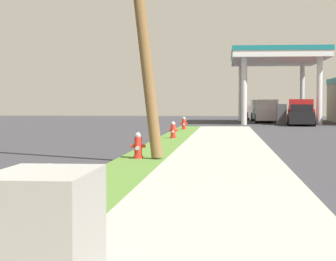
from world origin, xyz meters
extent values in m
cylinder|color=red|center=(0.68, 5.45, 0.15)|extent=(0.29, 0.29, 0.06)
cylinder|color=red|center=(0.68, 5.45, 0.42)|extent=(0.22, 0.22, 0.60)
sphere|color=#B2B2B7|center=(0.68, 5.45, 0.76)|extent=(0.19, 0.19, 0.19)
cylinder|color=#B2B2B7|center=(0.68, 5.45, 0.84)|extent=(0.06, 0.06, 0.05)
cylinder|color=red|center=(0.52, 5.45, 0.47)|extent=(0.10, 0.09, 0.09)
cylinder|color=red|center=(0.84, 5.45, 0.47)|extent=(0.10, 0.09, 0.09)
cylinder|color=#B2B2B7|center=(0.68, 5.28, 0.42)|extent=(0.11, 0.12, 0.11)
cylinder|color=red|center=(0.60, 14.96, 0.15)|extent=(0.29, 0.29, 0.06)
cylinder|color=red|center=(0.60, 14.96, 0.42)|extent=(0.22, 0.22, 0.60)
sphere|color=#B2B2B7|center=(0.60, 14.96, 0.76)|extent=(0.19, 0.19, 0.19)
cylinder|color=#B2B2B7|center=(0.60, 14.96, 0.84)|extent=(0.06, 0.06, 0.05)
cylinder|color=red|center=(0.44, 14.96, 0.47)|extent=(0.10, 0.09, 0.09)
cylinder|color=red|center=(0.76, 14.96, 0.47)|extent=(0.10, 0.09, 0.09)
cylinder|color=#B2B2B7|center=(0.60, 14.79, 0.42)|extent=(0.11, 0.12, 0.11)
cylinder|color=red|center=(0.73, 25.51, 0.15)|extent=(0.29, 0.29, 0.06)
cylinder|color=red|center=(0.73, 25.51, 0.42)|extent=(0.22, 0.22, 0.60)
sphere|color=#B2B2B7|center=(0.73, 25.51, 0.76)|extent=(0.19, 0.19, 0.19)
cylinder|color=#B2B2B7|center=(0.73, 25.51, 0.84)|extent=(0.06, 0.06, 0.05)
cylinder|color=red|center=(0.57, 25.51, 0.47)|extent=(0.10, 0.09, 0.09)
cylinder|color=red|center=(0.89, 25.51, 0.47)|extent=(0.10, 0.09, 0.09)
cylinder|color=#B2B2B7|center=(0.73, 25.34, 0.42)|extent=(0.11, 0.12, 0.11)
cylinder|color=red|center=(0.58, 35.08, 0.15)|extent=(0.29, 0.29, 0.06)
cylinder|color=red|center=(0.58, 35.08, 0.42)|extent=(0.22, 0.22, 0.60)
sphere|color=#B2B2B7|center=(0.58, 35.08, 0.76)|extent=(0.19, 0.19, 0.19)
cylinder|color=#B2B2B7|center=(0.58, 35.08, 0.84)|extent=(0.06, 0.06, 0.05)
cylinder|color=red|center=(0.42, 35.08, 0.47)|extent=(0.10, 0.09, 0.09)
cylinder|color=red|center=(0.74, 35.08, 0.47)|extent=(0.10, 0.09, 0.09)
cylinder|color=#B2B2B7|center=(0.58, 34.91, 0.42)|extent=(0.11, 0.12, 0.11)
cylinder|color=silver|center=(4.44, 46.82, 2.58)|extent=(0.44, 0.44, 5.15)
cylinder|color=silver|center=(10.12, 46.82, 2.58)|extent=(0.44, 0.44, 5.15)
cylinder|color=silver|center=(4.44, 58.08, 2.58)|extent=(0.44, 0.44, 5.15)
cylinder|color=silver|center=(10.12, 58.08, 2.58)|extent=(0.44, 0.44, 5.15)
cube|color=white|center=(7.28, 52.45, 5.40)|extent=(7.48, 13.06, 0.50)
cube|color=#197A7F|center=(7.28, 52.45, 5.83)|extent=(7.58, 13.16, 0.36)
cube|color=#47474C|center=(7.28, 46.82, 0.80)|extent=(0.70, 1.10, 1.60)
cube|color=#47474C|center=(7.28, 58.08, 0.80)|extent=(0.70, 1.10, 1.60)
cube|color=#197075|center=(6.55, 55.95, 0.59)|extent=(1.87, 4.52, 0.85)
cube|color=#197075|center=(6.55, 55.73, 1.29)|extent=(1.62, 2.04, 0.56)
cylinder|color=black|center=(5.67, 57.64, 0.30)|extent=(0.23, 0.60, 0.60)
cylinder|color=black|center=(7.39, 57.66, 0.30)|extent=(0.23, 0.60, 0.60)
cylinder|color=black|center=(5.71, 54.24, 0.30)|extent=(0.23, 0.60, 0.60)
cylinder|color=black|center=(7.43, 54.26, 0.30)|extent=(0.23, 0.60, 0.60)
cube|color=black|center=(8.61, 45.45, 0.59)|extent=(2.16, 4.63, 0.85)
cube|color=black|center=(8.59, 45.23, 1.29)|extent=(1.75, 2.14, 0.56)
cylinder|color=black|center=(7.88, 47.21, 0.30)|extent=(0.27, 0.62, 0.60)
cylinder|color=black|center=(9.60, 47.08, 0.30)|extent=(0.27, 0.62, 0.60)
cylinder|color=black|center=(7.62, 43.82, 0.30)|extent=(0.27, 0.62, 0.60)
cylinder|color=black|center=(9.33, 43.69, 0.30)|extent=(0.27, 0.62, 0.60)
cube|color=#BCBCC1|center=(6.59, 52.84, 0.71)|extent=(2.22, 5.48, 1.00)
cube|color=#BCBCC1|center=(6.63, 53.81, 1.59)|extent=(1.92, 2.13, 0.76)
cube|color=#BCBCC1|center=(6.54, 51.65, 1.33)|extent=(2.00, 2.99, 0.24)
cylinder|color=black|center=(5.73, 55.03, 0.38)|extent=(0.25, 0.77, 0.76)
cylinder|color=black|center=(7.63, 54.95, 0.38)|extent=(0.25, 0.77, 0.76)
cylinder|color=black|center=(5.55, 50.73, 0.38)|extent=(0.25, 0.77, 0.76)
cylinder|color=black|center=(7.45, 50.65, 0.38)|extent=(0.25, 0.77, 0.76)
cube|color=white|center=(6.32, 59.96, 0.71)|extent=(2.36, 5.52, 1.00)
cube|color=white|center=(6.39, 58.99, 1.59)|extent=(1.97, 2.17, 0.76)
cube|color=white|center=(6.24, 61.15, 1.33)|extent=(2.07, 3.03, 0.24)
cylinder|color=black|center=(7.41, 57.88, 0.38)|extent=(0.27, 0.77, 0.76)
cylinder|color=black|center=(5.52, 57.75, 0.38)|extent=(0.27, 0.77, 0.76)
cylinder|color=black|center=(7.13, 62.17, 0.38)|extent=(0.27, 0.77, 0.76)
cylinder|color=black|center=(5.23, 62.04, 0.38)|extent=(0.27, 0.77, 0.76)
cube|color=red|center=(8.93, 48.58, 0.71)|extent=(2.48, 5.56, 1.00)
cube|color=red|center=(8.84, 47.61, 1.59)|extent=(2.02, 2.21, 0.76)
cube|color=red|center=(9.04, 49.76, 1.33)|extent=(2.14, 3.08, 0.24)
cylinder|color=black|center=(9.68, 46.35, 0.38)|extent=(0.29, 0.78, 0.76)
cylinder|color=black|center=(7.79, 46.52, 0.38)|extent=(0.29, 0.78, 0.76)
cylinder|color=black|center=(10.07, 50.63, 0.38)|extent=(0.29, 0.78, 0.76)
cylinder|color=black|center=(8.18, 50.81, 0.38)|extent=(0.29, 0.78, 0.76)
camera|label=1|loc=(3.09, -3.13, 1.69)|focal=69.16mm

